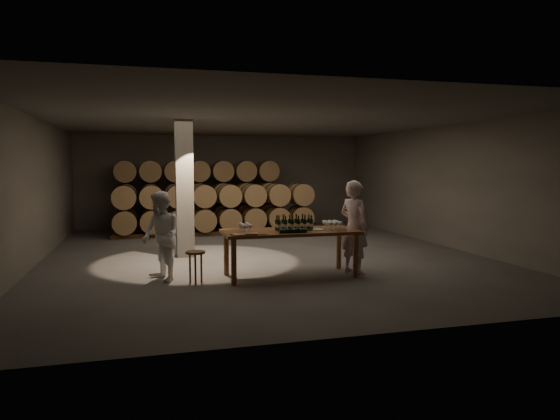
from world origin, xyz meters
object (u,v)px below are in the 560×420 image
object	(u,v)px
person_man	(354,227)
person_woman	(161,236)
bottle_cluster	(294,224)
plate	(317,229)
notebook_near	(251,234)
stool	(195,257)
tasting_table	(290,236)

from	to	relation	value
person_man	person_woman	size ratio (longest dim) A/B	1.10
bottle_cluster	plate	size ratio (longest dim) A/B	2.81
person_man	person_woman	bearing A→B (deg)	58.34
plate	person_woman	bearing A→B (deg)	173.43
notebook_near	person_man	size ratio (longest dim) A/B	0.14
stool	person_man	size ratio (longest dim) A/B	0.32
notebook_near	stool	size ratio (longest dim) A/B	0.45
tasting_table	person_woman	distance (m)	2.44
plate	tasting_table	bearing A→B (deg)	170.35
bottle_cluster	person_woman	world-z (taller)	person_woman
bottle_cluster	stool	distance (m)	1.98
person_man	person_woman	world-z (taller)	person_man
tasting_table	notebook_near	distance (m)	0.96
person_man	tasting_table	bearing A→B (deg)	60.77
tasting_table	plate	world-z (taller)	plate
tasting_table	person_woman	bearing A→B (deg)	174.09
tasting_table	bottle_cluster	bearing A→B (deg)	4.90
notebook_near	stool	xyz separation A→B (m)	(-0.97, 0.28, -0.43)
tasting_table	stool	size ratio (longest dim) A/B	4.39
stool	tasting_table	bearing A→B (deg)	3.79
bottle_cluster	person_man	size ratio (longest dim) A/B	0.39
tasting_table	person_woman	xyz separation A→B (m)	(-2.42, 0.25, 0.04)
plate	notebook_near	bearing A→B (deg)	-167.03
tasting_table	bottle_cluster	size ratio (longest dim) A/B	3.58
person_man	person_woman	distance (m)	3.75
tasting_table	plate	distance (m)	0.53
person_man	bottle_cluster	bearing A→B (deg)	60.32
person_man	stool	bearing A→B (deg)	64.24
stool	person_man	distance (m)	3.17
tasting_table	person_man	xyz separation A→B (m)	(1.31, -0.05, 0.13)
bottle_cluster	notebook_near	bearing A→B (deg)	-156.43
plate	person_man	size ratio (longest dim) A/B	0.14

